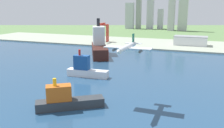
% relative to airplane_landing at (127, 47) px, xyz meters
% --- Properties ---
extents(ground_plane, '(2400.00, 2400.00, 0.00)m').
position_rel_airplane_landing_xyz_m(ground_plane, '(-29.49, 128.95, -44.71)').
color(ground_plane, '#597B47').
extents(water_bay, '(840.00, 360.00, 0.15)m').
position_rel_airplane_landing_xyz_m(water_bay, '(-29.49, 68.95, -44.63)').
color(water_bay, navy).
rests_on(water_bay, ground).
extents(industrial_pier, '(840.00, 140.00, 2.50)m').
position_rel_airplane_landing_xyz_m(industrial_pier, '(-29.49, 318.95, -43.46)').
color(industrial_pier, '#9AA28F').
rests_on(industrial_pier, ground).
extents(airplane_landing, '(34.99, 39.80, 11.61)m').
position_rel_airplane_landing_xyz_m(airplane_landing, '(0.00, 0.00, 0.00)').
color(airplane_landing, silver).
extents(cargo_ship, '(56.28, 83.28, 55.52)m').
position_rel_airplane_landing_xyz_m(cargo_ship, '(-100.79, 175.34, -28.98)').
color(cargo_ship, '#381914').
rests_on(cargo_ship, water_bay).
extents(ferry_boat, '(45.32, 12.70, 29.02)m').
position_rel_airplane_landing_xyz_m(ferry_boat, '(-65.03, 59.76, -36.33)').
color(ferry_boat, white).
rests_on(ferry_boat, water_bay).
extents(container_barge, '(46.47, 37.29, 23.47)m').
position_rel_airplane_landing_xyz_m(container_barge, '(-39.40, -20.29, -38.05)').
color(container_barge, '#2D3338').
rests_on(container_barge, water_bay).
extents(port_crane_red, '(21.11, 36.93, 38.64)m').
position_rel_airplane_landing_xyz_m(port_crane_red, '(-147.17, 298.96, -14.98)').
color(port_crane_red, '#B72D23').
rests_on(port_crane_red, industrial_pier).
extents(warehouse_main, '(60.58, 30.09, 17.07)m').
position_rel_airplane_landing_xyz_m(warehouse_main, '(25.80, 314.45, -33.65)').
color(warehouse_main, white).
rests_on(warehouse_main, industrial_pier).
extents(distant_skyline, '(204.24, 72.71, 149.05)m').
position_rel_airplane_landing_xyz_m(distant_skyline, '(-98.43, 644.04, 16.59)').
color(distant_skyline, '#B1B5BF').
rests_on(distant_skyline, ground).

